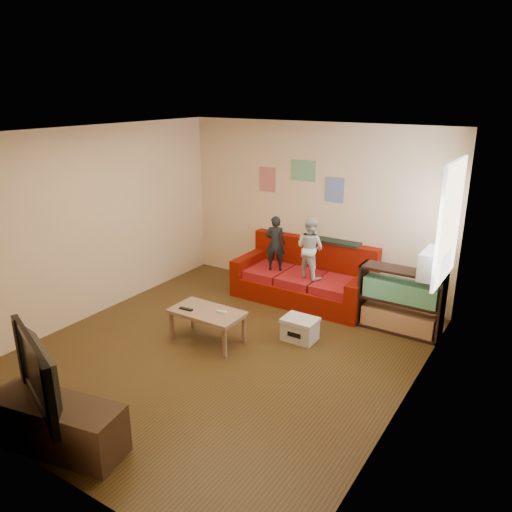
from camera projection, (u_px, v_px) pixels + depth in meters
The scene contains 17 objects.
room_shell at pixel (220, 250), 5.89m from camera, with size 4.52×5.02×2.72m.
sofa at pixel (305, 280), 7.83m from camera, with size 2.13×0.98×0.94m.
child_a at pixel (275, 243), 7.74m from camera, with size 0.32×0.21×0.88m, color black.
child_b at pixel (310, 248), 7.43m from camera, with size 0.45×0.35×0.93m, color silver.
coffee_table at pixel (207, 315), 6.48m from camera, with size 0.96×0.53×0.43m.
remote at pixel (186, 309), 6.48m from camera, with size 0.19×0.05×0.02m, color black.
game_controller at pixel (222, 312), 6.39m from camera, with size 0.13×0.04×0.03m, color silver.
bookshelf at pixel (400, 304), 6.74m from camera, with size 1.12×0.33×0.89m.
window at pixel (449, 222), 5.99m from camera, with size 0.04×1.08×1.48m, color white.
ac_unit at pixel (434, 264), 6.23m from camera, with size 0.28×0.55×0.35m, color #B7B2A3.
artwork_left at pixel (267, 179), 8.19m from camera, with size 0.30×0.01×0.40m, color #D87266.
artwork_center at pixel (303, 170), 7.79m from camera, with size 0.42×0.01×0.32m, color #72B27F.
artwork_right at pixel (335, 190), 7.59m from camera, with size 0.30×0.01×0.38m, color #727FCC.
file_box at pixel (300, 329), 6.57m from camera, with size 0.45×0.34×0.31m.
tv_stand at pixel (57, 425), 4.56m from camera, with size 1.30×0.43×0.49m, color #3C291A.
television at pixel (49, 369), 4.37m from camera, with size 1.17×0.15×0.67m, color black.
tissue at pixel (298, 329), 6.82m from camera, with size 0.09×0.09×0.09m, color silver.
Camera 1 is at (3.37, -4.51, 3.16)m, focal length 35.00 mm.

